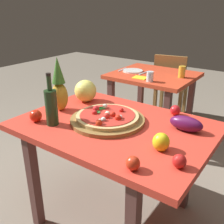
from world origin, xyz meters
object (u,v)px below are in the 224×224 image
at_px(melon, 85,91).
at_px(drinking_glass_juice, 182,72).
at_px(tomato_by_bottle, 133,163).
at_px(bell_pepper, 161,142).
at_px(eggplant, 186,124).
at_px(drinking_glass_water, 150,77).
at_px(background_table, 153,85).
at_px(pizza, 107,116).
at_px(fork_utensil, 122,69).
at_px(pineapple_left, 59,87).
at_px(dinner_plate, 133,71).
at_px(tomato_at_corner, 36,116).
at_px(dining_chair, 170,83).
at_px(knife_utensil, 144,73).
at_px(napkin_folded, 140,78).
at_px(tomato_near_board, 179,161).
at_px(wine_bottle, 51,106).
at_px(display_table, 114,136).
at_px(tomato_beside_pepper, 175,110).
at_px(pizza_board, 107,120).

height_order(melon, drinking_glass_juice, melon).
bearing_deg(melon, tomato_by_bottle, -36.21).
xyz_separation_m(bell_pepper, eggplant, (0.02, 0.29, 0.00)).
xyz_separation_m(drinking_glass_juice, drinking_glass_water, (-0.19, -0.32, -0.01)).
distance_m(background_table, pizza, 1.34).
relative_size(tomato_by_bottle, fork_utensil, 0.38).
relative_size(pineapple_left, dinner_plate, 1.72).
bearing_deg(pizza, tomato_at_corner, -145.02).
distance_m(pizza, drinking_glass_juice, 1.32).
bearing_deg(dining_chair, knife_utensil, 76.19).
relative_size(drinking_glass_juice, napkin_folded, 0.85).
relative_size(dining_chair, tomato_near_board, 12.69).
height_order(eggplant, dinner_plate, eggplant).
xyz_separation_m(wine_bottle, melon, (-0.11, 0.44, -0.04)).
xyz_separation_m(pizza, drinking_glass_juice, (-0.03, 1.32, 0.02)).
relative_size(drinking_glass_juice, knife_utensil, 0.66).
xyz_separation_m(dining_chair, tomato_near_board, (0.95, -2.11, 0.28)).
bearing_deg(napkin_folded, display_table, -68.27).
xyz_separation_m(display_table, eggplant, (0.40, 0.17, 0.14)).
distance_m(eggplant, dinner_plate, 1.48).
bearing_deg(tomato_beside_pepper, wine_bottle, -133.79).
xyz_separation_m(tomato_by_bottle, drinking_glass_water, (-0.63, 1.35, 0.02)).
relative_size(background_table, tomato_at_corner, 11.01).
bearing_deg(fork_utensil, knife_utensil, -3.92).
relative_size(tomato_at_corner, fork_utensil, 0.43).
height_order(eggplant, drinking_glass_water, drinking_glass_water).
height_order(wine_bottle, knife_utensil, wine_bottle).
bearing_deg(dinner_plate, tomato_at_corner, -82.77).
height_order(pizza, eggplant, eggplant).
bearing_deg(dining_chair, tomato_beside_pepper, 104.34).
distance_m(dining_chair, napkin_folded, 0.88).
distance_m(tomato_by_bottle, tomato_beside_pepper, 0.72).
relative_size(display_table, drinking_glass_water, 12.10).
relative_size(display_table, tomato_beside_pepper, 17.48).
height_order(pizza, napkin_folded, pizza).
bearing_deg(eggplant, wine_bottle, -150.58).
bearing_deg(dining_chair, drinking_glass_water, 90.19).
bearing_deg(pizza, tomato_beside_pepper, 49.48).
bearing_deg(background_table, tomato_beside_pepper, -55.49).
bearing_deg(pizza_board, dinner_plate, 114.48).
xyz_separation_m(pizza_board, drinking_glass_juice, (-0.03, 1.31, 0.05)).
xyz_separation_m(pizza_board, drinking_glass_water, (-0.22, 0.99, 0.04)).
xyz_separation_m(background_table, pizza, (0.33, -1.29, 0.16)).
bearing_deg(tomato_near_board, fork_utensil, 131.20).
bearing_deg(melon, napkin_folded, 90.23).
relative_size(drinking_glass_juice, dinner_plate, 0.54).
relative_size(background_table, eggplant, 4.31).
distance_m(tomato_beside_pepper, fork_utensil, 1.34).
bearing_deg(drinking_glass_water, background_table, 110.40).
xyz_separation_m(fork_utensil, knife_utensil, (0.28, 0.00, 0.00)).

